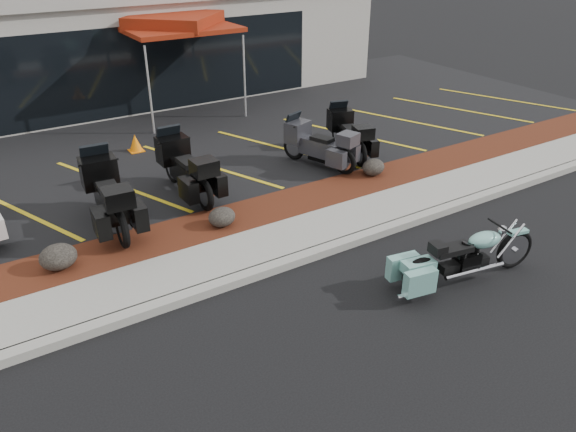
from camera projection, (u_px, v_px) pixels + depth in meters
ground at (348, 279)px, 9.61m from camera, size 90.00×90.00×0.00m
curb at (318, 252)px, 10.25m from camera, size 24.00×0.25×0.15m
sidewalk at (297, 236)px, 10.78m from camera, size 24.00×1.20×0.15m
mulch_bed at (265, 212)px, 11.68m from camera, size 24.00×1.20×0.16m
upper_lot at (168, 138)px, 15.73m from camera, size 26.00×9.60×0.15m
dealership_building at (96, 34)px, 19.54m from camera, size 18.00×8.16×4.00m
boulder_left at (58, 257)px, 9.53m from camera, size 0.63×0.53×0.45m
boulder_mid at (222, 217)px, 10.90m from camera, size 0.54×0.45×0.38m
boulder_right at (373, 167)px, 13.12m from camera, size 0.55×0.46×0.39m
hero_cruiser at (515, 244)px, 9.71m from camera, size 2.84×1.16×0.97m
touring_black_front at (99, 177)px, 11.35m from camera, size 1.10×2.49×1.41m
touring_black_mid at (171, 154)px, 12.55m from camera, size 0.92×2.34×1.35m
touring_grey at (294, 136)px, 13.85m from camera, size 1.43×2.22×1.21m
touring_black_rear at (338, 123)px, 14.72m from camera, size 1.34×2.25×1.23m
traffic_cone at (135, 143)px, 14.53m from camera, size 0.39×0.39×0.45m
popup_canopy at (175, 23)px, 16.46m from camera, size 4.14×4.14×2.94m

